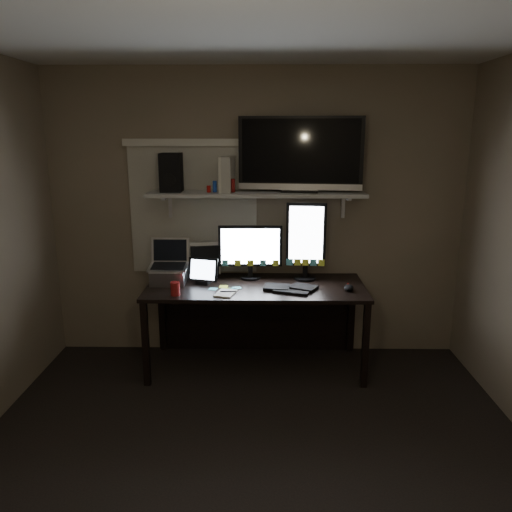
{
  "coord_description": "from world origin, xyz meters",
  "views": [
    {
      "loc": [
        0.06,
        -2.52,
        1.97
      ],
      "look_at": [
        0.0,
        1.25,
        1.03
      ],
      "focal_mm": 35.0,
      "sensor_mm": 36.0,
      "label": 1
    }
  ],
  "objects_px": {
    "monitor_portrait": "(306,241)",
    "game_console": "(227,174)",
    "keyboard": "(290,288)",
    "speaker": "(171,172)",
    "tablet": "(203,271)",
    "laptop": "(168,263)",
    "monitor_landscape": "(250,252)",
    "mouse": "(349,288)",
    "cup": "(175,289)",
    "tv": "(300,154)",
    "desk": "(256,301)"
  },
  "relations": [
    {
      "from": "laptop",
      "to": "speaker",
      "type": "distance_m",
      "value": 0.75
    },
    {
      "from": "mouse",
      "to": "desk",
      "type": "bearing_deg",
      "value": 176.67
    },
    {
      "from": "cup",
      "to": "tv",
      "type": "height_order",
      "value": "tv"
    },
    {
      "from": "laptop",
      "to": "game_console",
      "type": "height_order",
      "value": "game_console"
    },
    {
      "from": "desk",
      "to": "monitor_landscape",
      "type": "distance_m",
      "value": 0.43
    },
    {
      "from": "tablet",
      "to": "monitor_portrait",
      "type": "bearing_deg",
      "value": 26.0
    },
    {
      "from": "mouse",
      "to": "game_console",
      "type": "height_order",
      "value": "game_console"
    },
    {
      "from": "desk",
      "to": "monitor_landscape",
      "type": "bearing_deg",
      "value": 122.85
    },
    {
      "from": "laptop",
      "to": "desk",
      "type": "bearing_deg",
      "value": 6.24
    },
    {
      "from": "mouse",
      "to": "laptop",
      "type": "relative_size",
      "value": 0.33
    },
    {
      "from": "monitor_landscape",
      "to": "keyboard",
      "type": "distance_m",
      "value": 0.5
    },
    {
      "from": "tv",
      "to": "tablet",
      "type": "bearing_deg",
      "value": -160.49
    },
    {
      "from": "tablet",
      "to": "tv",
      "type": "distance_m",
      "value": 1.25
    },
    {
      "from": "tablet",
      "to": "game_console",
      "type": "relative_size",
      "value": 0.88
    },
    {
      "from": "monitor_portrait",
      "to": "tablet",
      "type": "bearing_deg",
      "value": -165.92
    },
    {
      "from": "tablet",
      "to": "tv",
      "type": "relative_size",
      "value": 0.25
    },
    {
      "from": "keyboard",
      "to": "tablet",
      "type": "height_order",
      "value": "tablet"
    },
    {
      "from": "monitor_portrait",
      "to": "laptop",
      "type": "relative_size",
      "value": 1.87
    },
    {
      "from": "monitor_landscape",
      "to": "tablet",
      "type": "height_order",
      "value": "monitor_landscape"
    },
    {
      "from": "desk",
      "to": "keyboard",
      "type": "relative_size",
      "value": 4.2
    },
    {
      "from": "keyboard",
      "to": "tablet",
      "type": "distance_m",
      "value": 0.74
    },
    {
      "from": "monitor_portrait",
      "to": "game_console",
      "type": "relative_size",
      "value": 2.32
    },
    {
      "from": "mouse",
      "to": "cup",
      "type": "xyz_separation_m",
      "value": [
        -1.37,
        -0.15,
        0.03
      ]
    },
    {
      "from": "tv",
      "to": "monitor_portrait",
      "type": "bearing_deg",
      "value": -20.0
    },
    {
      "from": "keyboard",
      "to": "cup",
      "type": "distance_m",
      "value": 0.92
    },
    {
      "from": "monitor_landscape",
      "to": "monitor_portrait",
      "type": "relative_size",
      "value": 0.81
    },
    {
      "from": "mouse",
      "to": "cup",
      "type": "relative_size",
      "value": 1.13
    },
    {
      "from": "laptop",
      "to": "tv",
      "type": "bearing_deg",
      "value": 9.4
    },
    {
      "from": "keyboard",
      "to": "mouse",
      "type": "xyz_separation_m",
      "value": [
        0.47,
        -0.02,
        0.01
      ]
    },
    {
      "from": "tv",
      "to": "speaker",
      "type": "relative_size",
      "value": 3.22
    },
    {
      "from": "cup",
      "to": "monitor_landscape",
      "type": "bearing_deg",
      "value": 38.86
    },
    {
      "from": "tv",
      "to": "keyboard",
      "type": "bearing_deg",
      "value": -98.27
    },
    {
      "from": "desk",
      "to": "laptop",
      "type": "relative_size",
      "value": 4.99
    },
    {
      "from": "desk",
      "to": "keyboard",
      "type": "bearing_deg",
      "value": -37.78
    },
    {
      "from": "keyboard",
      "to": "speaker",
      "type": "xyz_separation_m",
      "value": [
        -0.99,
        0.32,
        0.9
      ]
    },
    {
      "from": "monitor_landscape",
      "to": "keyboard",
      "type": "bearing_deg",
      "value": -42.66
    },
    {
      "from": "keyboard",
      "to": "tablet",
      "type": "xyz_separation_m",
      "value": [
        -0.72,
        0.13,
        0.1
      ]
    },
    {
      "from": "monitor_portrait",
      "to": "tv",
      "type": "height_order",
      "value": "tv"
    },
    {
      "from": "keyboard",
      "to": "cup",
      "type": "relative_size",
      "value": 4.04
    },
    {
      "from": "monitor_landscape",
      "to": "desk",
      "type": "bearing_deg",
      "value": -58.04
    },
    {
      "from": "keyboard",
      "to": "speaker",
      "type": "distance_m",
      "value": 1.37
    },
    {
      "from": "cup",
      "to": "tv",
      "type": "xyz_separation_m",
      "value": [
        0.99,
        0.48,
        1.0
      ]
    },
    {
      "from": "tablet",
      "to": "mouse",
      "type": "bearing_deg",
      "value": 8.47
    },
    {
      "from": "game_console",
      "to": "cup",
      "type": "bearing_deg",
      "value": -117.17
    },
    {
      "from": "monitor_landscape",
      "to": "tv",
      "type": "distance_m",
      "value": 0.92
    },
    {
      "from": "tablet",
      "to": "laptop",
      "type": "bearing_deg",
      "value": -165.56
    },
    {
      "from": "monitor_landscape",
      "to": "keyboard",
      "type": "xyz_separation_m",
      "value": [
        0.33,
        -0.29,
        -0.23
      ]
    },
    {
      "from": "monitor_portrait",
      "to": "game_console",
      "type": "bearing_deg",
      "value": -177.77
    },
    {
      "from": "mouse",
      "to": "laptop",
      "type": "xyz_separation_m",
      "value": [
        -1.48,
        0.16,
        0.16
      ]
    },
    {
      "from": "tv",
      "to": "cup",
      "type": "bearing_deg",
      "value": -147.33
    }
  ]
}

